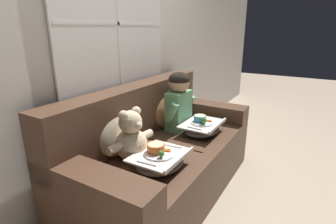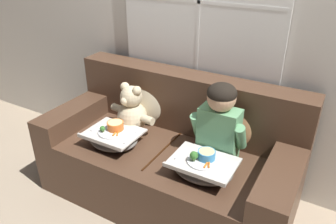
{
  "view_description": "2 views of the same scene",
  "coord_description": "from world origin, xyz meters",
  "px_view_note": "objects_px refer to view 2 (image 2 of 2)",
  "views": [
    {
      "loc": [
        -1.75,
        -1.05,
        1.42
      ],
      "look_at": [
        -0.03,
        -0.03,
        0.78
      ],
      "focal_mm": 28.0,
      "sensor_mm": 36.0,
      "label": 1
    },
    {
      "loc": [
        1.03,
        -1.77,
        1.84
      ],
      "look_at": [
        0.01,
        0.0,
        0.77
      ],
      "focal_mm": 35.0,
      "sensor_mm": 36.0,
      "label": 2
    }
  ],
  "objects_px": {
    "throw_pillow_behind_child": "(227,122)",
    "couch": "(171,157)",
    "lap_tray_teddy": "(114,137)",
    "child_figure": "(220,118)",
    "teddy_bear": "(132,111)",
    "lap_tray_child": "(203,167)",
    "throw_pillow_behind_teddy": "(143,100)"
  },
  "relations": [
    {
      "from": "child_figure",
      "to": "lap_tray_teddy",
      "type": "xyz_separation_m",
      "value": [
        -0.73,
        -0.25,
        -0.24
      ]
    },
    {
      "from": "couch",
      "to": "teddy_bear",
      "type": "relative_size",
      "value": 4.42
    },
    {
      "from": "couch",
      "to": "lap_tray_child",
      "type": "bearing_deg",
      "value": -31.37
    },
    {
      "from": "throw_pillow_behind_teddy",
      "to": "lap_tray_teddy",
      "type": "relative_size",
      "value": 1.04
    },
    {
      "from": "throw_pillow_behind_child",
      "to": "lap_tray_teddy",
      "type": "height_order",
      "value": "throw_pillow_behind_child"
    },
    {
      "from": "lap_tray_child",
      "to": "teddy_bear",
      "type": "bearing_deg",
      "value": 161.68
    },
    {
      "from": "couch",
      "to": "throw_pillow_behind_child",
      "type": "bearing_deg",
      "value": 27.12
    },
    {
      "from": "throw_pillow_behind_teddy",
      "to": "throw_pillow_behind_child",
      "type": "bearing_deg",
      "value": 0.0
    },
    {
      "from": "lap_tray_child",
      "to": "lap_tray_teddy",
      "type": "distance_m",
      "value": 0.73
    },
    {
      "from": "teddy_bear",
      "to": "throw_pillow_behind_child",
      "type": "bearing_deg",
      "value": 12.91
    },
    {
      "from": "child_figure",
      "to": "lap_tray_teddy",
      "type": "distance_m",
      "value": 0.81
    },
    {
      "from": "child_figure",
      "to": "teddy_bear",
      "type": "relative_size",
      "value": 1.29
    },
    {
      "from": "couch",
      "to": "teddy_bear",
      "type": "height_order",
      "value": "couch"
    },
    {
      "from": "throw_pillow_behind_child",
      "to": "couch",
      "type": "bearing_deg",
      "value": -152.88
    },
    {
      "from": "throw_pillow_behind_teddy",
      "to": "child_figure",
      "type": "bearing_deg",
      "value": -12.59
    },
    {
      "from": "throw_pillow_behind_child",
      "to": "child_figure",
      "type": "height_order",
      "value": "child_figure"
    },
    {
      "from": "child_figure",
      "to": "lap_tray_child",
      "type": "relative_size",
      "value": 1.32
    },
    {
      "from": "throw_pillow_behind_teddy",
      "to": "child_figure",
      "type": "xyz_separation_m",
      "value": [
        0.73,
        -0.16,
        0.11
      ]
    },
    {
      "from": "lap_tray_teddy",
      "to": "lap_tray_child",
      "type": "bearing_deg",
      "value": -0.07
    },
    {
      "from": "throw_pillow_behind_child",
      "to": "child_figure",
      "type": "distance_m",
      "value": 0.2
    },
    {
      "from": "lap_tray_child",
      "to": "lap_tray_teddy",
      "type": "xyz_separation_m",
      "value": [
        -0.73,
        0.0,
        0.0
      ]
    },
    {
      "from": "throw_pillow_behind_teddy",
      "to": "teddy_bear",
      "type": "xyz_separation_m",
      "value": [
        -0.0,
        -0.17,
        -0.03
      ]
    },
    {
      "from": "throw_pillow_behind_child",
      "to": "teddy_bear",
      "type": "distance_m",
      "value": 0.75
    },
    {
      "from": "lap_tray_teddy",
      "to": "throw_pillow_behind_teddy",
      "type": "bearing_deg",
      "value": 89.98
    },
    {
      "from": "throw_pillow_behind_child",
      "to": "lap_tray_teddy",
      "type": "distance_m",
      "value": 0.85
    },
    {
      "from": "teddy_bear",
      "to": "lap_tray_teddy",
      "type": "height_order",
      "value": "teddy_bear"
    },
    {
      "from": "child_figure",
      "to": "couch",
      "type": "bearing_deg",
      "value": -176.25
    },
    {
      "from": "couch",
      "to": "lap_tray_teddy",
      "type": "height_order",
      "value": "couch"
    },
    {
      "from": "child_figure",
      "to": "lap_tray_teddy",
      "type": "bearing_deg",
      "value": -161.41
    },
    {
      "from": "throw_pillow_behind_child",
      "to": "throw_pillow_behind_teddy",
      "type": "height_order",
      "value": "throw_pillow_behind_child"
    },
    {
      "from": "couch",
      "to": "throw_pillow_behind_child",
      "type": "relative_size",
      "value": 4.4
    },
    {
      "from": "child_figure",
      "to": "lap_tray_child",
      "type": "xyz_separation_m",
      "value": [
        -0.0,
        -0.25,
        -0.25
      ]
    }
  ]
}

